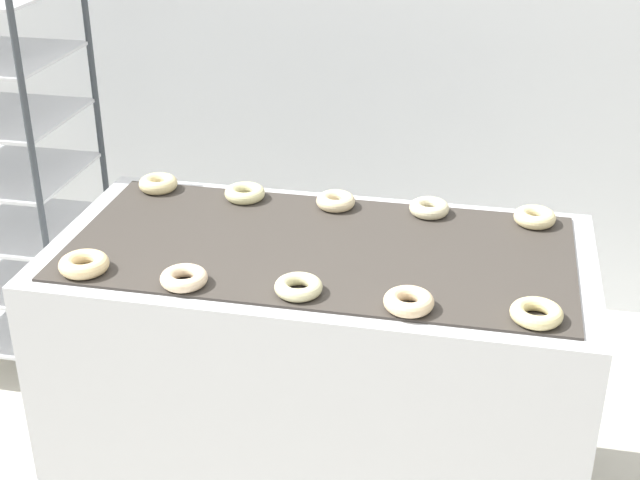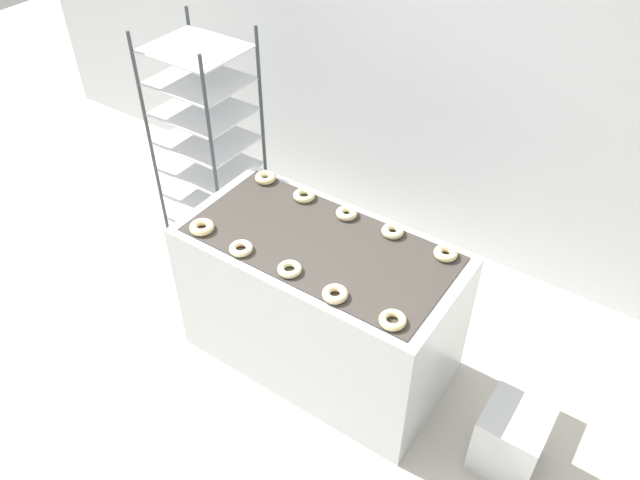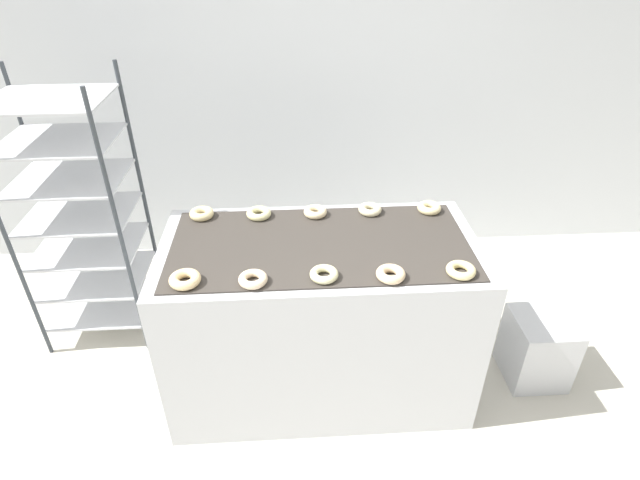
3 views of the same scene
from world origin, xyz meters
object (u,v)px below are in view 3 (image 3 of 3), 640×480
Objects in this scene: fryer_machine at (320,318)px; donut_far_left at (259,213)px; donut_far_right at (370,209)px; donut_near_left at (253,279)px; donut_far_center at (315,212)px; baking_rack_cart at (80,214)px; donut_near_leftmost at (185,279)px; donut_near_rightmost at (461,270)px; donut_far_rightmost at (429,208)px; donut_near_right at (391,274)px; glaze_bin at (537,348)px; donut_far_leftmost at (202,214)px; donut_near_center at (324,274)px.

donut_far_left is at bearing 137.28° from fryer_machine.
fryer_machine is 0.64m from donut_far_right.
donut_far_center is (0.30, 0.57, 0.00)m from donut_near_left.
baking_rack_cart is 1.15m from donut_near_leftmost.
fryer_machine is at bearing 24.85° from donut_near_leftmost.
donut_far_rightmost reaches higher than donut_near_rightmost.
donut_far_left reaches higher than donut_near_rightmost.
donut_far_rightmost is at bearing 90.00° from donut_near_rightmost.
donut_far_rightmost reaches higher than donut_near_left.
donut_near_leftmost reaches higher than donut_near_right.
donut_far_center is 0.98× the size of donut_far_rightmost.
glaze_bin is 3.28× the size of donut_far_rightmost.
donut_far_rightmost is (0.61, 0.00, 0.00)m from donut_far_center.
donut_far_center is (0.30, -0.00, 0.00)m from donut_far_left.
donut_far_rightmost is (0.60, 0.28, 0.49)m from fryer_machine.
donut_near_leftmost is 1.11× the size of donut_far_right.
baking_rack_cart is 0.82m from donut_far_leftmost.
donut_far_rightmost reaches higher than donut_near_center.
donut_far_left and donut_far_right have the same top height.
donut_near_rightmost is 1.04× the size of donut_far_rightmost.
donut_far_right is (0.88, 0.56, -0.00)m from donut_near_leftmost.
donut_near_rightmost reaches higher than glaze_bin.
donut_near_leftmost reaches higher than donut_near_rightmost.
donut_far_rightmost reaches higher than glaze_bin.
donut_far_leftmost reaches higher than donut_near_left.
glaze_bin is at bearing 10.80° from donut_near_center.
donut_near_right is 1.05× the size of donut_far_center.
baking_rack_cart is 2.14m from donut_near_rightmost.
donut_far_left is at bearing -15.89° from baking_rack_cart.
baking_rack_cart is (-1.36, 0.58, 0.36)m from fryer_machine.
donut_near_rightmost is at bearing 1.89° from donut_near_right.
donut_far_center is (-0.61, 0.56, 0.00)m from donut_near_rightmost.
donut_far_left is at bearing 118.86° from donut_near_center.
donut_near_right is 0.83m from donut_far_left.
donut_far_rightmost is (-0.00, 0.56, 0.00)m from donut_near_rightmost.
donut_near_left is at bearing -147.86° from donut_far_rightmost.
donut_far_center is at bearing -178.42° from donut_far_right.
donut_near_center is at bearing -43.25° from donut_far_leftmost.
donut_far_rightmost is (0.60, 0.56, 0.00)m from donut_near_center.
baking_rack_cart is at bearing 167.34° from donut_far_center.
donut_near_left reaches higher than glaze_bin.
donut_near_leftmost is 1.04× the size of donut_near_rightmost.
donut_near_left is 1.00× the size of donut_far_rightmost.
fryer_machine is 12.69× the size of donut_far_center.
donut_near_center is (0.31, 0.02, -0.00)m from donut_near_left.
fryer_machine is 0.83m from donut_far_leftmost.
donut_near_leftmost reaches higher than donut_near_center.
donut_near_right is at bearing -0.30° from donut_near_left.
donut_near_left is at bearing -170.74° from glaze_bin.
donut_far_right is at bearing 63.17° from donut_near_center.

